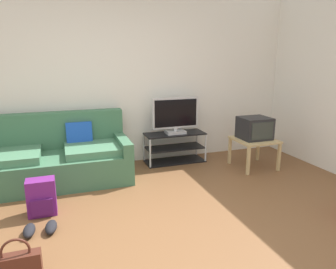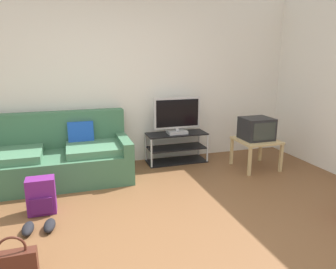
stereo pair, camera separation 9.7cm
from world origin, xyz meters
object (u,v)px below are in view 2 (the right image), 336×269
(side_table, at_px, (256,143))
(crt_tv, at_px, (257,129))
(flat_tv, at_px, (177,116))
(couch, at_px, (56,158))
(backpack, at_px, (41,196))
(handbag, at_px, (14,264))
(sneakers_pair, at_px, (39,227))
(tv_stand, at_px, (176,148))

(side_table, relative_size, crt_tv, 1.34)
(side_table, bearing_deg, flat_tv, 149.64)
(flat_tv, xyz_separation_m, crt_tv, (1.07, -0.61, -0.15))
(couch, distance_m, backpack, 0.99)
(couch, distance_m, side_table, 2.96)
(handbag, bearing_deg, sneakers_pair, 79.71)
(couch, distance_m, sneakers_pair, 1.41)
(flat_tv, xyz_separation_m, side_table, (1.07, -0.63, -0.37))
(backpack, bearing_deg, tv_stand, 12.48)
(tv_stand, bearing_deg, handbag, -132.80)
(side_table, bearing_deg, tv_stand, 148.75)
(handbag, bearing_deg, tv_stand, 47.20)
(tv_stand, relative_size, side_table, 1.64)
(tv_stand, relative_size, backpack, 2.39)
(crt_tv, height_order, sneakers_pair, crt_tv)
(flat_tv, distance_m, backpack, 2.38)
(sneakers_pair, bearing_deg, backpack, 88.45)
(backpack, bearing_deg, handbag, -115.83)
(couch, xyz_separation_m, side_table, (2.92, -0.42, 0.07))
(tv_stand, distance_m, backpack, 2.33)
(backpack, bearing_deg, crt_tv, -8.12)
(tv_stand, distance_m, flat_tv, 0.53)
(side_table, height_order, backpack, side_table)
(side_table, height_order, crt_tv, crt_tv)
(sneakers_pair, bearing_deg, couch, 83.96)
(flat_tv, distance_m, handbag, 3.18)
(couch, relative_size, sneakers_pair, 6.12)
(crt_tv, bearing_deg, couch, 172.16)
(crt_tv, height_order, handbag, crt_tv)
(side_table, bearing_deg, backpack, -169.68)
(side_table, relative_size, handbag, 1.60)
(flat_tv, relative_size, side_table, 1.28)
(tv_stand, xyz_separation_m, sneakers_pair, (-2.00, -1.61, -0.20))
(crt_tv, distance_m, handbag, 3.64)
(side_table, height_order, handbag, side_table)
(side_table, xyz_separation_m, sneakers_pair, (-3.07, -0.96, -0.35))
(tv_stand, xyz_separation_m, flat_tv, (0.00, -0.02, 0.53))
(side_table, relative_size, backpack, 1.46)
(flat_tv, height_order, backpack, flat_tv)
(couch, height_order, side_table, couch)
(tv_stand, distance_m, crt_tv, 1.30)
(side_table, xyz_separation_m, crt_tv, (-0.00, 0.02, 0.23))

